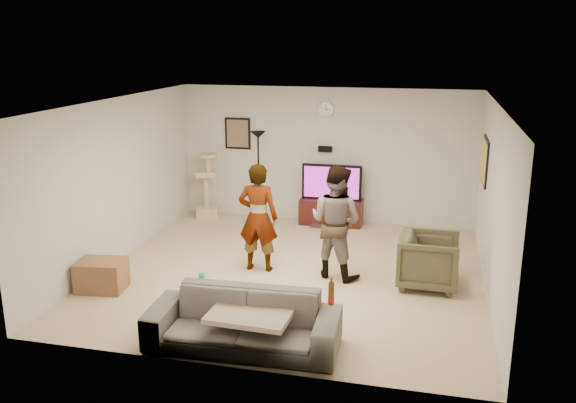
% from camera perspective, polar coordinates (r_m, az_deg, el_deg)
% --- Properties ---
extents(floor, '(5.50, 5.50, 0.02)m').
position_cam_1_polar(floor, '(9.03, 0.36, -6.75)').
color(floor, tan).
rests_on(floor, ground).
extents(ceiling, '(5.50, 5.50, 0.02)m').
position_cam_1_polar(ceiling, '(8.41, 0.39, 9.38)').
color(ceiling, white).
rests_on(ceiling, wall_back).
extents(wall_back, '(5.50, 0.04, 2.50)m').
position_cam_1_polar(wall_back, '(11.26, 3.57, 4.38)').
color(wall_back, silver).
rests_on(wall_back, floor).
extents(wall_front, '(5.50, 0.04, 2.50)m').
position_cam_1_polar(wall_front, '(6.10, -5.54, -5.17)').
color(wall_front, silver).
rests_on(wall_front, floor).
extents(wall_left, '(0.04, 5.50, 2.50)m').
position_cam_1_polar(wall_left, '(9.62, -15.80, 1.93)').
color(wall_left, silver).
rests_on(wall_left, floor).
extents(wall_right, '(0.04, 5.50, 2.50)m').
position_cam_1_polar(wall_right, '(8.46, 18.82, -0.10)').
color(wall_right, silver).
rests_on(wall_right, floor).
extents(wall_clock, '(0.26, 0.04, 0.26)m').
position_cam_1_polar(wall_clock, '(11.11, 3.61, 8.66)').
color(wall_clock, silver).
rests_on(wall_clock, wall_back).
extents(wall_speaker, '(0.25, 0.10, 0.10)m').
position_cam_1_polar(wall_speaker, '(11.18, 3.53, 4.97)').
color(wall_speaker, black).
rests_on(wall_speaker, wall_back).
extents(picture_back, '(0.42, 0.03, 0.52)m').
position_cam_1_polar(picture_back, '(11.59, -4.77, 6.42)').
color(picture_back, brown).
rests_on(picture_back, wall_back).
extents(picture_right, '(0.03, 0.78, 0.62)m').
position_cam_1_polar(picture_right, '(9.96, 18.08, 3.67)').
color(picture_right, gold).
rests_on(picture_right, wall_right).
extents(tv_stand, '(1.15, 0.45, 0.48)m').
position_cam_1_polar(tv_stand, '(11.24, 4.10, -0.96)').
color(tv_stand, black).
rests_on(tv_stand, floor).
extents(console_box, '(0.40, 0.30, 0.07)m').
position_cam_1_polar(console_box, '(10.94, 3.15, -2.51)').
color(console_box, '#BDBDBE').
rests_on(console_box, floor).
extents(tv, '(1.10, 0.08, 0.65)m').
position_cam_1_polar(tv, '(11.09, 4.15, 1.84)').
color(tv, black).
rests_on(tv, tv_stand).
extents(tv_screen, '(1.01, 0.01, 0.57)m').
position_cam_1_polar(tv_screen, '(11.05, 4.11, 1.79)').
color(tv_screen, '#7712D8').
rests_on(tv_screen, tv).
extents(floor_lamp, '(0.32, 0.32, 1.72)m').
position_cam_1_polar(floor_lamp, '(11.14, -2.80, 2.21)').
color(floor_lamp, black).
rests_on(floor_lamp, floor).
extents(cat_tree, '(0.52, 0.52, 1.26)m').
position_cam_1_polar(cat_tree, '(11.68, -7.76, 1.55)').
color(cat_tree, tan).
rests_on(cat_tree, floor).
extents(person_left, '(0.60, 0.40, 1.62)m').
position_cam_1_polar(person_left, '(8.88, -2.84, -1.51)').
color(person_left, '#B2B2B2').
rests_on(person_left, floor).
extents(person_right, '(0.97, 0.87, 1.65)m').
position_cam_1_polar(person_right, '(8.65, 4.52, -1.91)').
color(person_right, navy).
rests_on(person_right, floor).
extents(sofa, '(2.17, 0.92, 0.63)m').
position_cam_1_polar(sofa, '(6.87, -4.25, -11.22)').
color(sofa, '#55524C').
rests_on(sofa, floor).
extents(throw_blanket, '(0.93, 0.74, 0.06)m').
position_cam_1_polar(throw_blanket, '(6.80, -3.48, -10.49)').
color(throw_blanket, tan).
rests_on(throw_blanket, sofa).
extents(beer_bottle, '(0.06, 0.06, 0.25)m').
position_cam_1_polar(beer_bottle, '(6.48, 4.10, -8.67)').
color(beer_bottle, '#482B05').
rests_on(beer_bottle, sofa).
extents(armchair, '(0.85, 0.83, 0.75)m').
position_cam_1_polar(armchair, '(8.63, 13.14, -5.47)').
color(armchair, '#43422D').
rests_on(armchair, floor).
extents(side_table, '(0.69, 0.56, 0.42)m').
position_cam_1_polar(side_table, '(8.74, -17.19, -6.67)').
color(side_table, brown).
rests_on(side_table, floor).
extents(toy_ball, '(0.09, 0.09, 0.09)m').
position_cam_1_polar(toy_ball, '(8.89, -8.14, -6.89)').
color(toy_ball, teal).
rests_on(toy_ball, floor).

